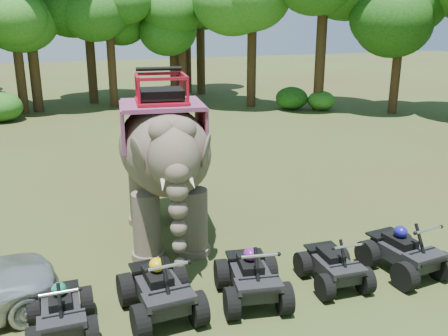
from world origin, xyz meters
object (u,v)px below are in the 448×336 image
Objects in this scene: elephant at (164,158)px; atv_3 at (334,259)px; atv_2 at (252,270)px; atv_4 at (405,246)px; atv_0 at (61,306)px; atv_1 at (160,282)px.

elephant reaches higher than atv_3.
atv_2 is 1.00× the size of atv_4.
atv_2 is at bearing 171.81° from atv_4.
atv_0 is (-2.72, -3.40, -1.54)m from elephant.
atv_1 reaches higher than atv_0.
atv_2 is (3.64, -0.06, 0.06)m from atv_0.
atv_1 is (-0.92, -3.36, -1.45)m from elephant.
elephant is 4.62m from atv_0.
atv_1 is at bearing -97.83° from elephant.
elephant is at bearing 130.92° from atv_3.
atv_1 is at bearing -179.68° from atv_3.
atv_2 is at bearing -6.94° from atv_1.
atv_1 reaches higher than atv_4.
atv_4 is (1.73, -0.09, 0.07)m from atv_3.
atv_4 is (5.44, -0.22, -0.03)m from atv_1.
atv_1 reaches higher than atv_3.
atv_3 is (1.86, -0.02, -0.07)m from atv_2.
elephant is 2.89× the size of atv_4.
atv_1 is at bearing -173.88° from atv_2.
atv_2 is at bearing -178.34° from atv_3.
atv_2 is 1.87m from atv_3.
atv_1 reaches higher than atv_2.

